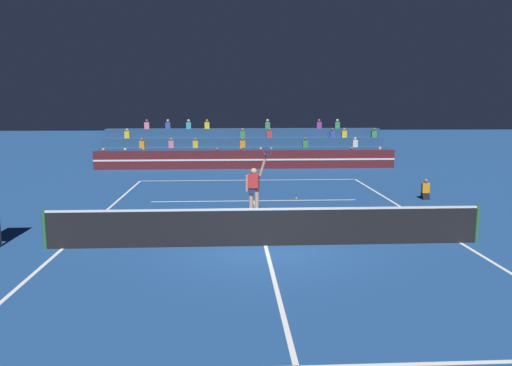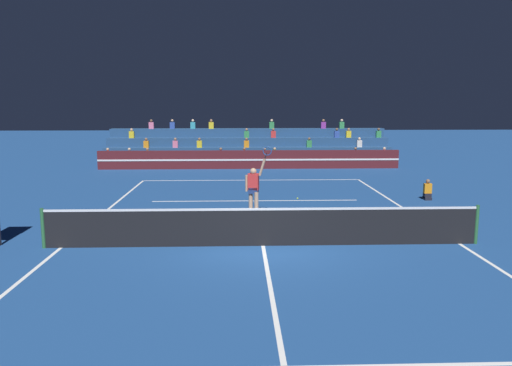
# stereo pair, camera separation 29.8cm
# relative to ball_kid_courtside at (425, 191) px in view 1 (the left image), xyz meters

# --- Properties ---
(ground_plane) EXTENTS (120.00, 120.00, 0.00)m
(ground_plane) POSITION_rel_ball_kid_courtside_xyz_m (-7.01, -6.41, -0.33)
(ground_plane) COLOR navy
(court_lines) EXTENTS (11.10, 23.90, 0.01)m
(court_lines) POSITION_rel_ball_kid_courtside_xyz_m (-7.01, -6.41, -0.33)
(court_lines) COLOR white
(court_lines) RESTS_ON ground
(tennis_net) EXTENTS (12.00, 0.10, 1.10)m
(tennis_net) POSITION_rel_ball_kid_courtside_xyz_m (-7.01, -6.41, 0.21)
(tennis_net) COLOR #2D6B38
(tennis_net) RESTS_ON ground
(sponsor_banner_wall) EXTENTS (18.00, 0.26, 1.10)m
(sponsor_banner_wall) POSITION_rel_ball_kid_courtside_xyz_m (-7.01, 10.01, 0.22)
(sponsor_banner_wall) COLOR #51191E
(sponsor_banner_wall) RESTS_ON ground
(bleacher_stand) EXTENTS (18.36, 3.80, 2.83)m
(bleacher_stand) POSITION_rel_ball_kid_courtside_xyz_m (-7.01, 13.18, 0.50)
(bleacher_stand) COLOR navy
(bleacher_stand) RESTS_ON ground
(ball_kid_courtside) EXTENTS (0.30, 0.36, 0.84)m
(ball_kid_courtside) POSITION_rel_ball_kid_courtside_xyz_m (0.00, 0.00, 0.00)
(ball_kid_courtside) COLOR black
(ball_kid_courtside) RESTS_ON ground
(tennis_player) EXTENTS (0.93, 0.42, 2.49)m
(tennis_player) POSITION_rel_ball_kid_courtside_xyz_m (-7.15, -2.93, 0.66)
(tennis_player) COLOR tan
(tennis_player) RESTS_ON ground
(tennis_ball) EXTENTS (0.07, 0.07, 0.07)m
(tennis_ball) POSITION_rel_ball_kid_courtside_xyz_m (-5.26, 0.29, -0.30)
(tennis_ball) COLOR #C6DB33
(tennis_ball) RESTS_ON ground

